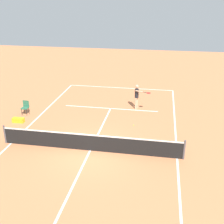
% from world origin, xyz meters
% --- Properties ---
extents(ground_plane, '(60.00, 60.00, 0.00)m').
position_xyz_m(ground_plane, '(0.00, 0.00, 0.00)').
color(ground_plane, '#D37A4C').
extents(court_lines, '(9.24, 22.29, 0.01)m').
position_xyz_m(court_lines, '(0.00, 0.00, 0.00)').
color(court_lines, white).
rests_on(court_lines, ground).
extents(tennis_net, '(9.84, 0.10, 1.07)m').
position_xyz_m(tennis_net, '(0.00, 0.00, 0.50)').
color(tennis_net, '#4C4C51').
rests_on(tennis_net, ground).
extents(player_serving, '(1.20, 0.96, 1.80)m').
position_xyz_m(player_serving, '(-1.89, -6.43, 1.08)').
color(player_serving, '#D8A884').
rests_on(player_serving, ground).
extents(tennis_ball, '(0.07, 0.07, 0.07)m').
position_xyz_m(tennis_ball, '(-1.98, -3.47, 0.03)').
color(tennis_ball, '#CCE033').
rests_on(tennis_ball, ground).
extents(courtside_chair_mid, '(0.44, 0.46, 0.95)m').
position_xyz_m(courtside_chair_mid, '(5.63, -4.07, 0.53)').
color(courtside_chair_mid, '#262626').
rests_on(courtside_chair_mid, ground).
extents(equipment_bag, '(0.76, 0.32, 0.30)m').
position_xyz_m(equipment_bag, '(5.50, -2.70, 0.15)').
color(equipment_bag, yellow).
rests_on(equipment_bag, ground).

